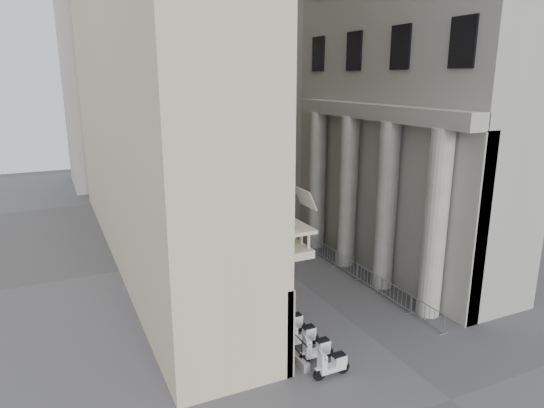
{
  "coord_description": "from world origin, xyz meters",
  "views": [
    {
      "loc": [
        -13.48,
        -12.02,
        12.39
      ],
      "look_at": [
        -0.72,
        15.23,
        4.5
      ],
      "focal_mm": 32.0,
      "sensor_mm": 36.0,
      "label": 1
    }
  ],
  "objects_px": {
    "security_tent": "(219,218)",
    "scooter_0": "(332,376)",
    "street_lamp": "(213,185)",
    "pedestrian_a": "(229,215)",
    "info_kiosk": "(209,251)",
    "pedestrian_b": "(241,214)"
  },
  "relations": [
    {
      "from": "scooter_0",
      "to": "info_kiosk",
      "type": "relative_size",
      "value": 0.78
    },
    {
      "from": "scooter_0",
      "to": "pedestrian_b",
      "type": "bearing_deg",
      "value": -12.1
    },
    {
      "from": "security_tent",
      "to": "street_lamp",
      "type": "bearing_deg",
      "value": 81.14
    },
    {
      "from": "pedestrian_b",
      "to": "info_kiosk",
      "type": "bearing_deg",
      "value": 90.25
    },
    {
      "from": "pedestrian_a",
      "to": "security_tent",
      "type": "bearing_deg",
      "value": 57.06
    },
    {
      "from": "street_lamp",
      "to": "pedestrian_a",
      "type": "relative_size",
      "value": 4.07
    },
    {
      "from": "security_tent",
      "to": "pedestrian_b",
      "type": "height_order",
      "value": "security_tent"
    },
    {
      "from": "security_tent",
      "to": "pedestrian_b",
      "type": "bearing_deg",
      "value": 54.8
    },
    {
      "from": "security_tent",
      "to": "pedestrian_a",
      "type": "distance_m",
      "value": 6.47
    },
    {
      "from": "security_tent",
      "to": "scooter_0",
      "type": "bearing_deg",
      "value": -92.8
    },
    {
      "from": "scooter_0",
      "to": "street_lamp",
      "type": "distance_m",
      "value": 19.92
    },
    {
      "from": "scooter_0",
      "to": "pedestrian_a",
      "type": "xyz_separation_m",
      "value": [
        3.57,
        22.48,
        0.91
      ]
    },
    {
      "from": "scooter_0",
      "to": "pedestrian_b",
      "type": "height_order",
      "value": "pedestrian_b"
    },
    {
      "from": "pedestrian_b",
      "to": "security_tent",
      "type": "bearing_deg",
      "value": 89.97
    },
    {
      "from": "info_kiosk",
      "to": "pedestrian_a",
      "type": "xyz_separation_m",
      "value": [
        4.3,
        7.92,
        -0.06
      ]
    },
    {
      "from": "info_kiosk",
      "to": "pedestrian_a",
      "type": "bearing_deg",
      "value": 69.56
    },
    {
      "from": "security_tent",
      "to": "info_kiosk",
      "type": "height_order",
      "value": "security_tent"
    },
    {
      "from": "pedestrian_b",
      "to": "pedestrian_a",
      "type": "bearing_deg",
      "value": 16.75
    },
    {
      "from": "scooter_0",
      "to": "security_tent",
      "type": "xyz_separation_m",
      "value": [
        0.82,
        16.84,
        2.47
      ]
    },
    {
      "from": "street_lamp",
      "to": "pedestrian_b",
      "type": "xyz_separation_m",
      "value": [
        3.35,
        2.76,
        -3.4
      ]
    },
    {
      "from": "security_tent",
      "to": "street_lamp",
      "type": "height_order",
      "value": "street_lamp"
    },
    {
      "from": "street_lamp",
      "to": "info_kiosk",
      "type": "distance_m",
      "value": 6.22
    }
  ]
}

